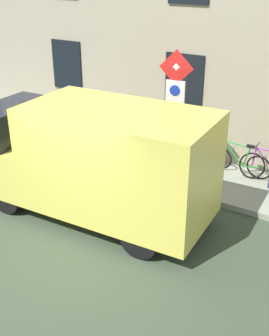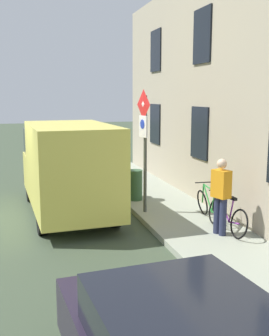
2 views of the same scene
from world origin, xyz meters
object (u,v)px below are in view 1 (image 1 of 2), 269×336
bicycle_green (239,161)px  litter_bin (129,154)px  delivery_van (94,159)px  sign_post_stacked (175,101)px

bicycle_green → litter_bin: litter_bin is taller
delivery_van → sign_post_stacked: bearing=-117.9°
sign_post_stacked → bicycle_green: bearing=-41.3°
delivery_van → bicycle_green: bearing=-125.4°
litter_bin → sign_post_stacked: bearing=-95.9°
sign_post_stacked → litter_bin: sign_post_stacked is taller
sign_post_stacked → litter_bin: bearing=84.1°
sign_post_stacked → litter_bin: 2.13m
delivery_van → litter_bin: 2.22m
sign_post_stacked → litter_bin: (0.14, 1.33, -1.65)m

